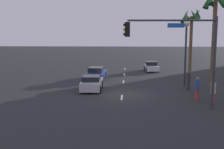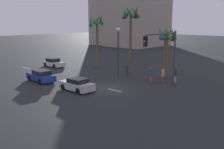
{
  "view_description": "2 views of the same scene",
  "coord_description": "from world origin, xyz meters",
  "views": [
    {
      "loc": [
        22.46,
        0.5,
        4.87
      ],
      "look_at": [
        0.95,
        -0.8,
        1.83
      ],
      "focal_mm": 43.35,
      "sensor_mm": 36.0,
      "label": 1
    },
    {
      "loc": [
        19.38,
        -19.14,
        7.17
      ],
      "look_at": [
        1.7,
        -0.96,
        1.93
      ],
      "focal_mm": 41.56,
      "sensor_mm": 36.0,
      "label": 2
    }
  ],
  "objects": [
    {
      "name": "palm_tree_3",
      "position": [
        -4.03,
        8.62,
        6.96
      ],
      "size": [
        2.39,
        2.42,
        9.26
      ],
      "color": "brown",
      "rests_on": "ground_plane"
    },
    {
      "name": "car_2",
      "position": [
        -8.17,
        -3.15,
        0.64
      ],
      "size": [
        4.39,
        2.07,
        1.39
      ],
      "color": "navy",
      "rests_on": "ground_plane"
    },
    {
      "name": "pedestrian_0",
      "position": [
        -2.36,
        6.04,
        0.89
      ],
      "size": [
        0.55,
        0.55,
        1.7
      ],
      "color": "#333338",
      "rests_on": "ground_plane"
    },
    {
      "name": "lane_stripe_2",
      "position": [
        -6.47,
        0.0,
        0.01
      ],
      "size": [
        2.03,
        0.14,
        0.01
      ],
      "primitive_type": "cube",
      "color": "silver",
      "rests_on": "ground_plane"
    },
    {
      "name": "lane_stripe_0",
      "position": [
        -18.0,
        0.0,
        0.01
      ],
      "size": [
        2.21,
        0.14,
        0.01
      ],
      "primitive_type": "cube",
      "color": "silver",
      "rests_on": "ground_plane"
    },
    {
      "name": "palm_tree_1",
      "position": [
        -10.05,
        7.8,
        6.22
      ],
      "size": [
        2.41,
        2.6,
        8.18
      ],
      "color": "brown",
      "rests_on": "ground_plane"
    },
    {
      "name": "lane_stripe_1",
      "position": [
        -12.06,
        0.0,
        0.01
      ],
      "size": [
        2.13,
        0.14,
        0.01
      ],
      "primitive_type": "cube",
      "color": "silver",
      "rests_on": "ground_plane"
    },
    {
      "name": "lane_stripe_3",
      "position": [
        1.18,
        0.0,
        0.01
      ],
      "size": [
        1.89,
        0.14,
        0.01
      ],
      "primitive_type": "cube",
      "color": "silver",
      "rests_on": "ground_plane"
    },
    {
      "name": "pedestrian_3",
      "position": [
        2.71,
        6.7,
        0.91
      ],
      "size": [
        0.53,
        0.53,
        1.74
      ],
      "color": "#BF3833",
      "rests_on": "ground_plane"
    },
    {
      "name": "car_1",
      "position": [
        -1.66,
        -2.81,
        0.63
      ],
      "size": [
        4.02,
        1.94,
        1.35
      ],
      "color": "#B7B7BC",
      "rests_on": "ground_plane"
    },
    {
      "name": "pedestrian_2",
      "position": [
        1.61,
        5.83,
        0.94
      ],
      "size": [
        0.4,
        0.4,
        1.79
      ],
      "color": "#BF3833",
      "rests_on": "ground_plane"
    },
    {
      "name": "car_0",
      "position": [
        -15.98,
        3.77,
        0.61
      ],
      "size": [
        3.99,
        1.94,
        1.32
      ],
      "color": "silver",
      "rests_on": "ground_plane"
    },
    {
      "name": "ground_plane",
      "position": [
        0.0,
        0.0,
        0.0
      ],
      "size": [
        220.0,
        220.0,
        0.0
      ],
      "primitive_type": "plane",
      "color": "#232628"
    },
    {
      "name": "streetlamp",
      "position": [
        -3.93,
        6.0,
        4.44
      ],
      "size": [
        0.56,
        0.56,
        6.36
      ],
      "color": "#2D2D33",
      "rests_on": "ground_plane"
    },
    {
      "name": "traffic_signal",
      "position": [
        4.54,
        4.04,
        4.23
      ],
      "size": [
        0.52,
        6.08,
        6.14
      ],
      "color": "#38383D",
      "rests_on": "ground_plane"
    }
  ]
}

